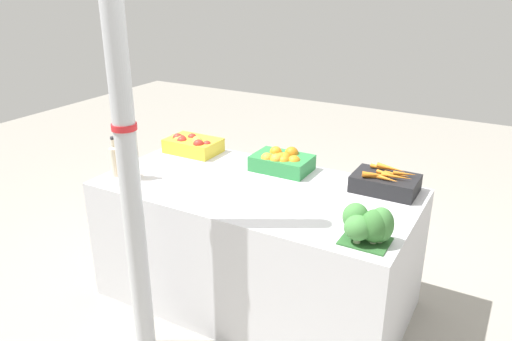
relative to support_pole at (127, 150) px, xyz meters
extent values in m
plane|color=gray|center=(0.30, 0.70, -1.16)|extent=(10.00, 10.00, 0.00)
cube|color=silver|center=(0.30, 0.70, -0.78)|extent=(1.84, 0.94, 0.78)
cylinder|color=#B7BABF|center=(0.00, 0.00, 0.00)|extent=(0.11, 0.11, 2.32)
cylinder|color=red|center=(0.00, 0.00, 0.11)|extent=(0.12, 0.12, 0.03)
cube|color=gold|center=(-0.37, 1.00, -0.34)|extent=(0.36, 0.25, 0.10)
sphere|color=red|center=(-0.47, 0.97, -0.29)|extent=(0.08, 0.08, 0.08)
sphere|color=red|center=(-0.23, 0.98, -0.30)|extent=(0.06, 0.06, 0.06)
sphere|color=red|center=(-0.42, 0.95, -0.30)|extent=(0.07, 0.07, 0.07)
sphere|color=red|center=(-0.44, 0.97, -0.30)|extent=(0.07, 0.07, 0.07)
sphere|color=red|center=(-0.27, 0.93, -0.29)|extent=(0.07, 0.07, 0.07)
sphere|color=#9EBC42|center=(-0.29, 0.95, -0.30)|extent=(0.08, 0.08, 0.08)
sphere|color=#9EBC42|center=(-0.31, 0.97, -0.30)|extent=(0.08, 0.08, 0.08)
sphere|color=#9EBC42|center=(-0.51, 0.98, -0.30)|extent=(0.06, 0.06, 0.06)
sphere|color=red|center=(-0.40, 1.04, -0.30)|extent=(0.07, 0.07, 0.07)
sphere|color=#9EBC42|center=(-0.46, 0.95, -0.30)|extent=(0.07, 0.07, 0.07)
sphere|color=#9EBC42|center=(-0.45, 0.96, -0.30)|extent=(0.07, 0.07, 0.07)
sphere|color=#9EBC42|center=(-0.34, 1.01, -0.30)|extent=(0.06, 0.06, 0.06)
cube|color=#2D8442|center=(0.32, 1.00, -0.34)|extent=(0.36, 0.25, 0.10)
sphere|color=orange|center=(0.36, 0.94, -0.30)|extent=(0.07, 0.07, 0.07)
sphere|color=orange|center=(0.25, 0.93, -0.30)|extent=(0.08, 0.08, 0.08)
sphere|color=orange|center=(0.35, 1.07, -0.29)|extent=(0.09, 0.09, 0.09)
sphere|color=orange|center=(0.34, 1.00, -0.30)|extent=(0.08, 0.08, 0.08)
sphere|color=orange|center=(0.32, 0.99, -0.31)|extent=(0.08, 0.08, 0.08)
sphere|color=orange|center=(0.32, 0.93, -0.29)|extent=(0.08, 0.08, 0.08)
sphere|color=orange|center=(0.25, 1.05, -0.29)|extent=(0.08, 0.08, 0.08)
sphere|color=orange|center=(0.41, 0.98, -0.31)|extent=(0.08, 0.08, 0.08)
cube|color=black|center=(0.98, 1.00, -0.34)|extent=(0.36, 0.25, 0.10)
cone|color=orange|center=(1.01, 0.93, -0.28)|extent=(0.12, 0.05, 0.03)
cone|color=orange|center=(1.04, 0.97, -0.27)|extent=(0.17, 0.04, 0.03)
cone|color=orange|center=(0.98, 1.07, -0.27)|extent=(0.17, 0.06, 0.03)
cone|color=orange|center=(1.03, 1.03, -0.28)|extent=(0.14, 0.03, 0.02)
cone|color=orange|center=(0.99, 1.00, -0.28)|extent=(0.14, 0.05, 0.02)
cone|color=orange|center=(0.93, 0.93, -0.28)|extent=(0.13, 0.04, 0.03)
cone|color=orange|center=(0.94, 1.07, -0.28)|extent=(0.15, 0.04, 0.02)
cone|color=orange|center=(1.07, 1.04, -0.27)|extent=(0.13, 0.05, 0.02)
cone|color=orange|center=(0.94, 0.93, -0.27)|extent=(0.15, 0.08, 0.03)
cube|color=#2D602D|center=(1.06, 0.39, -0.38)|extent=(0.22, 0.18, 0.01)
ellipsoid|color=#427F3D|center=(1.12, 0.41, -0.29)|extent=(0.12, 0.12, 0.17)
cylinder|color=#B2C693|center=(1.12, 0.41, -0.37)|extent=(0.03, 0.03, 0.02)
ellipsoid|color=#387033|center=(1.10, 0.39, -0.29)|extent=(0.13, 0.13, 0.16)
cylinder|color=#B2C693|center=(1.10, 0.39, -0.37)|extent=(0.03, 0.03, 0.02)
ellipsoid|color=#427F3D|center=(1.00, 0.42, -0.29)|extent=(0.12, 0.12, 0.14)
cylinder|color=#B2C693|center=(1.00, 0.42, -0.37)|extent=(0.03, 0.03, 0.02)
ellipsoid|color=#427F3D|center=(1.03, 0.35, -0.30)|extent=(0.13, 0.13, 0.12)
cylinder|color=#B2C693|center=(1.03, 0.35, -0.37)|extent=(0.03, 0.03, 0.02)
cylinder|color=beige|center=(-0.53, 0.43, -0.30)|extent=(0.06, 0.06, 0.18)
cone|color=beige|center=(-0.53, 0.43, -0.20)|extent=(0.06, 0.06, 0.02)
cylinder|color=beige|center=(-0.53, 0.43, -0.17)|extent=(0.03, 0.03, 0.04)
cylinder|color=#2D2D33|center=(-0.53, 0.43, -0.15)|extent=(0.03, 0.03, 0.01)
cylinder|color=gold|center=(-0.43, 0.43, -0.28)|extent=(0.08, 0.08, 0.22)
cone|color=gold|center=(-0.43, 0.43, -0.16)|extent=(0.08, 0.08, 0.02)
cylinder|color=gold|center=(-0.43, 0.43, -0.12)|extent=(0.04, 0.04, 0.05)
cylinder|color=gold|center=(-0.43, 0.43, -0.09)|extent=(0.04, 0.04, 0.01)
camera|label=1|loc=(1.62, -1.62, 0.78)|focal=35.00mm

